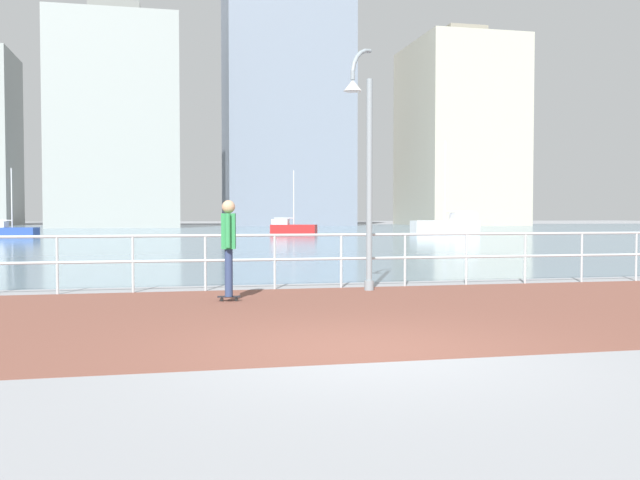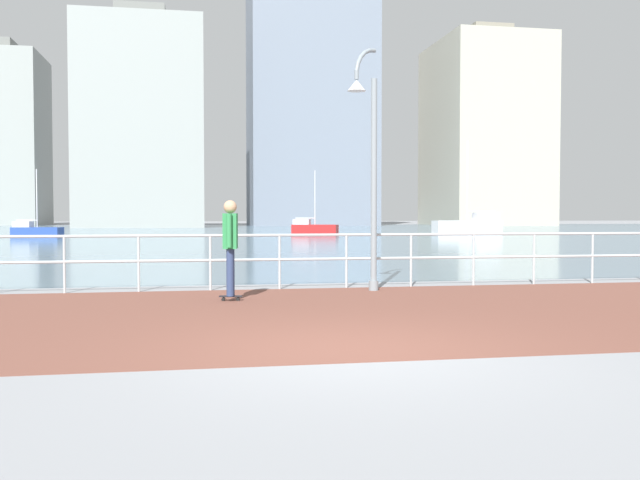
{
  "view_description": "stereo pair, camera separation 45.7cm",
  "coord_description": "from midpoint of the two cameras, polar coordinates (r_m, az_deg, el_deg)",
  "views": [
    {
      "loc": [
        -2.14,
        -7.5,
        1.53
      ],
      "look_at": [
        0.37,
        3.93,
        1.1
      ],
      "focal_mm": 39.12,
      "sensor_mm": 36.0,
      "label": 1
    },
    {
      "loc": [
        -1.69,
        -7.59,
        1.53
      ],
      "look_at": [
        0.37,
        3.93,
        1.1
      ],
      "focal_mm": 39.12,
      "sensor_mm": 36.0,
      "label": 2
    }
  ],
  "objects": [
    {
      "name": "brick_paving",
      "position": [
        10.77,
        0.19,
        -6.04
      ],
      "size": [
        28.0,
        7.2,
        0.01
      ],
      "primitive_type": "cube",
      "color": "brown",
      "rests_on": "ground"
    },
    {
      "name": "skateboarder",
      "position": [
        12.37,
        -6.3,
        -0.02
      ],
      "size": [
        0.41,
        0.56,
        1.78
      ],
      "color": "black",
      "rests_on": "ground"
    },
    {
      "name": "harbor_water",
      "position": [
        59.14,
        -8.3,
        0.6
      ],
      "size": [
        180.0,
        88.0,
        0.0
      ],
      "primitive_type": "cube",
      "color": "slate",
      "rests_on": "ground"
    },
    {
      "name": "tower_concrete",
      "position": [
        98.64,
        -0.63,
        12.66
      ],
      "size": [
        16.96,
        12.34,
        40.87
      ],
      "color": "slate",
      "rests_on": "ground"
    },
    {
      "name": "sailboat_teal",
      "position": [
        49.47,
        -22.0,
        0.68
      ],
      "size": [
        3.37,
        1.81,
        4.53
      ],
      "color": "#284799",
      "rests_on": "ground"
    },
    {
      "name": "sailboat_white",
      "position": [
        53.23,
        12.35,
        1.13
      ],
      "size": [
        5.01,
        1.56,
        7.03
      ],
      "color": "white",
      "rests_on": "ground"
    },
    {
      "name": "ground",
      "position": [
        47.61,
        -7.85,
        0.24
      ],
      "size": [
        220.0,
        220.0,
        0.0
      ],
      "primitive_type": "plane",
      "color": "gray"
    },
    {
      "name": "tower_glass",
      "position": [
        88.18,
        -14.22,
        9.1
      ],
      "size": [
        14.67,
        13.94,
        26.4
      ],
      "color": "#939993",
      "rests_on": "ground"
    },
    {
      "name": "sailboat_navy",
      "position": [
        53.6,
        -0.3,
        0.97
      ],
      "size": [
        3.64,
        2.37,
        4.91
      ],
      "color": "#B21E1E",
      "rests_on": "ground"
    },
    {
      "name": "tower_steel",
      "position": [
        103.95,
        13.41,
        8.5
      ],
      "size": [
        14.15,
        17.21,
        28.08
      ],
      "color": "#B2AD99",
      "rests_on": "ground"
    },
    {
      "name": "waterfront_railing",
      "position": [
        14.24,
        -2.42,
        -0.91
      ],
      "size": [
        25.25,
        0.06,
        1.14
      ],
      "color": "#B2BCC1",
      "rests_on": "ground"
    },
    {
      "name": "lamppost",
      "position": [
        13.91,
        4.93,
        6.79
      ],
      "size": [
        0.71,
        0.6,
        4.83
      ],
      "color": "gray",
      "rests_on": "ground"
    }
  ]
}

